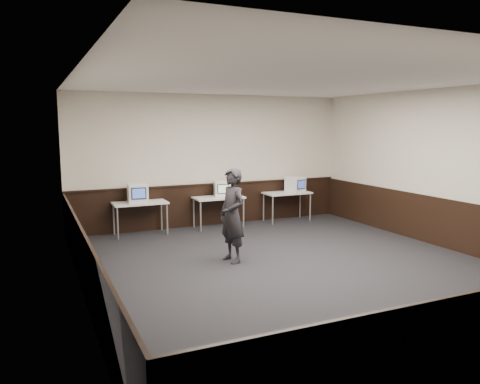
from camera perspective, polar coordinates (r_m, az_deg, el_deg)
name	(u,v)px	position (r m, az deg, el deg)	size (l,w,h in m)	color
floor	(295,268)	(8.29, 6.73, -9.21)	(8.00, 8.00, 0.00)	black
ceiling	(298,80)	(7.94, 7.12, 13.39)	(8.00, 8.00, 0.00)	white
back_wall	(212,160)	(11.55, -3.39, 3.86)	(7.00, 7.00, 0.00)	beige
left_wall	(79,188)	(6.85, -19.03, 0.42)	(8.00, 8.00, 0.00)	beige
right_wall	(448,169)	(10.21, 24.01, 2.59)	(8.00, 8.00, 0.00)	beige
wainscot_back	(213,205)	(11.67, -3.31, -1.54)	(6.98, 0.04, 1.00)	black
wainscot_left	(84,265)	(7.08, -18.44, -8.42)	(0.04, 7.98, 1.00)	black
wainscot_right	(444,223)	(10.35, 23.58, -3.48)	(0.04, 7.98, 1.00)	black
wainscot_rail	(213,184)	(11.58, -3.30, 0.98)	(6.98, 0.06, 0.04)	black
desk_left	(140,205)	(10.75, -12.09, -1.58)	(1.20, 0.60, 0.75)	silver
desk_center	(219,200)	(11.29, -2.63, -0.94)	(1.20, 0.60, 0.75)	silver
desk_right	(287,195)	(12.11, 5.76, -0.35)	(1.20, 0.60, 0.75)	silver
emac_left	(138,193)	(10.66, -12.37, -0.12)	(0.47, 0.50, 0.43)	white
emac_center	(222,189)	(11.33, -2.20, 0.42)	(0.46, 0.48, 0.38)	white
emac_right	(295,184)	(12.14, 6.77, 0.93)	(0.49, 0.51, 0.39)	white
person	(232,215)	(8.43, -0.95, -2.87)	(0.62, 0.41, 1.71)	black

